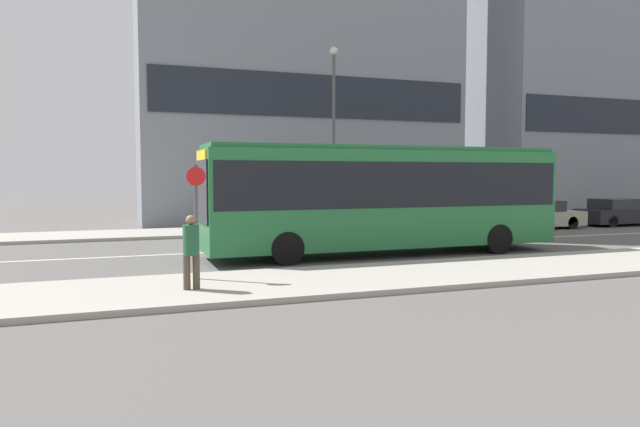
{
  "coord_description": "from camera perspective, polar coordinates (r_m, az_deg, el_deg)",
  "views": [
    {
      "loc": [
        -5.64,
        -18.68,
        2.54
      ],
      "look_at": [
        0.34,
        -1.97,
        1.34
      ],
      "focal_mm": 32.0,
      "sensor_mm": 36.0,
      "label": 1
    }
  ],
  "objects": [
    {
      "name": "ground_plane",
      "position": [
        19.68,
        -2.87,
        -3.56
      ],
      "size": [
        120.0,
        120.0,
        0.0
      ],
      "primitive_type": "plane",
      "color": "#595654"
    },
    {
      "name": "sidewalk_near",
      "position": [
        13.88,
        4.67,
        -6.43
      ],
      "size": [
        44.0,
        3.5,
        0.13
      ],
      "color": "#A39E93",
      "rests_on": "ground_plane"
    },
    {
      "name": "sidewalk_far",
      "position": [
        25.68,
        -6.91,
        -1.69
      ],
      "size": [
        44.0,
        3.5,
        0.13
      ],
      "color": "#A39E93",
      "rests_on": "ground_plane"
    },
    {
      "name": "lane_centerline",
      "position": [
        19.68,
        -2.87,
        -3.55
      ],
      "size": [
        41.8,
        0.16,
        0.01
      ],
      "color": "silver",
      "rests_on": "ground_plane"
    },
    {
      "name": "apartment_block_left_tower",
      "position": [
        34.42,
        -2.1,
        19.9
      ],
      "size": [
        17.82,
        6.77,
        24.11
      ],
      "color": "gray",
      "rests_on": "ground_plane"
    },
    {
      "name": "apartment_block_right_tower",
      "position": [
        44.11,
        23.92,
        15.16
      ],
      "size": [
        13.41,
        6.66,
        22.86
      ],
      "color": "gray",
      "rests_on": "ground_plane"
    },
    {
      "name": "city_bus",
      "position": [
        18.29,
        6.39,
        2.06
      ],
      "size": [
        11.5,
        2.47,
        3.43
      ],
      "rotation": [
        0.0,
        0.0,
        0.03
      ],
      "color": "#236B38",
      "rests_on": "ground_plane"
    },
    {
      "name": "parked_car_0",
      "position": [
        28.95,
        20.69,
        -0.16
      ],
      "size": [
        4.49,
        1.89,
        1.33
      ],
      "color": "#A39E84",
      "rests_on": "ground_plane"
    },
    {
      "name": "parked_car_1",
      "position": [
        32.61,
        27.69,
        0.08
      ],
      "size": [
        4.27,
        1.83,
        1.35
      ],
      "color": "black",
      "rests_on": "ground_plane"
    },
    {
      "name": "pedestrian_near_stop",
      "position": [
        12.3,
        -12.76,
        -3.35
      ],
      "size": [
        0.35,
        0.34,
        1.57
      ],
      "rotation": [
        0.0,
        0.0,
        0.08
      ],
      "color": "#4C4233",
      "rests_on": "sidewalk_near"
    },
    {
      "name": "bus_stop_sign",
      "position": [
        13.45,
        -12.28,
        0.11
      ],
      "size": [
        0.44,
        0.12,
        2.65
      ],
      "color": "#4C4C51",
      "rests_on": "sidewalk_near"
    },
    {
      "name": "street_lamp",
      "position": [
        26.07,
        1.38,
        9.28
      ],
      "size": [
        0.36,
        0.36,
        8.15
      ],
      "color": "#4C4C51",
      "rests_on": "sidewalk_far"
    }
  ]
}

